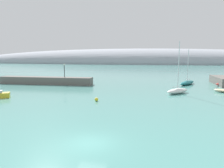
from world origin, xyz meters
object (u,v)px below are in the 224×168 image
(sailboat_white_end_of_line, at_px, (178,91))
(sailboat_teal_near_shore, at_px, (187,83))
(mooring_buoy_yellow, at_px, (96,99))
(harbor_lamp_post, at_px, (64,69))

(sailboat_white_end_of_line, bearing_deg, sailboat_teal_near_shore, 29.36)
(sailboat_teal_near_shore, distance_m, mooring_buoy_yellow, 29.32)
(sailboat_white_end_of_line, height_order, harbor_lamp_post, sailboat_white_end_of_line)
(mooring_buoy_yellow, distance_m, harbor_lamp_post, 22.44)
(sailboat_teal_near_shore, bearing_deg, sailboat_white_end_of_line, 14.91)
(sailboat_white_end_of_line, distance_m, harbor_lamp_post, 28.37)
(mooring_buoy_yellow, xyz_separation_m, harbor_lamp_post, (-13.59, 17.45, 3.78))
(mooring_buoy_yellow, bearing_deg, sailboat_teal_near_shore, 53.91)
(sailboat_teal_near_shore, relative_size, mooring_buoy_yellow, 15.37)
(sailboat_teal_near_shore, height_order, sailboat_white_end_of_line, sailboat_white_end_of_line)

